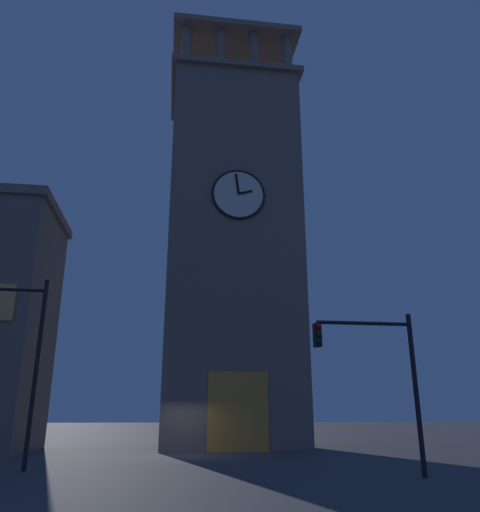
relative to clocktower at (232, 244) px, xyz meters
The scene contains 4 objects.
ground_plane 13.63m from the clocktower, 60.83° to the left, with size 200.00×200.00×0.00m, color #424247.
clocktower is the anchor object (origin of this frame).
traffic_signal_near 16.48m from the clocktower, 50.20° to the left, with size 3.12×0.41×6.66m.
traffic_signal_mid 17.33m from the clocktower, 101.98° to the left, with size 3.36×0.41×5.02m.
Camera 1 is at (0.77, 24.87, 1.83)m, focal length 34.69 mm.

